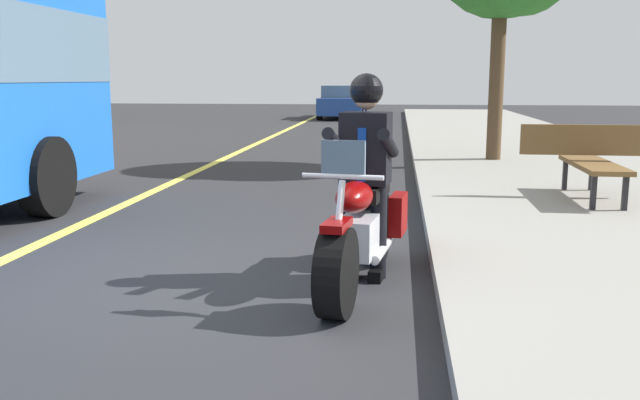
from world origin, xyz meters
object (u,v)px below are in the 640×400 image
rider_main (365,158)px  car_dark (343,102)px  motorcycle_main (360,231)px  bench_sidewalk (592,155)px

rider_main → car_dark: (-23.75, -2.09, -0.35)m
motorcycle_main → bench_sidewalk: bearing=142.3°
car_dark → motorcycle_main: bearing=4.9°
car_dark → bench_sidewalk: 20.87m
car_dark → bench_sidewalk: car_dark is taller
rider_main → bench_sidewalk: size_ratio=0.96×
motorcycle_main → car_dark: size_ratio=0.48×
motorcycle_main → rider_main: rider_main is taller
motorcycle_main → bench_sidewalk: (-3.64, 2.81, 0.26)m
rider_main → bench_sidewalk: bearing=141.1°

